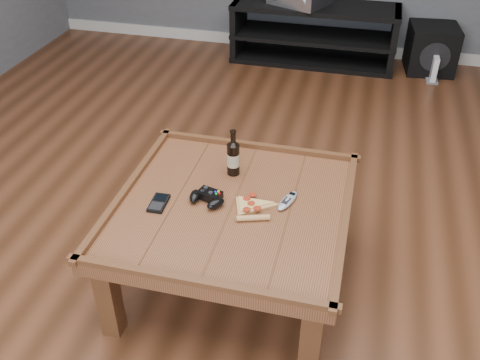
% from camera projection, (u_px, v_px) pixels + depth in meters
% --- Properties ---
extents(ground, '(6.00, 6.00, 0.00)m').
position_uv_depth(ground, '(233.00, 279.00, 2.57)').
color(ground, '#422312').
rests_on(ground, ground).
extents(baseboard, '(5.00, 0.02, 0.10)m').
position_uv_depth(baseboard, '(315.00, 46.00, 4.91)').
color(baseboard, silver).
rests_on(baseboard, ground).
extents(coffee_table, '(1.03, 1.03, 0.48)m').
position_uv_depth(coffee_table, '(232.00, 215.00, 2.35)').
color(coffee_table, '#502916').
rests_on(coffee_table, ground).
extents(media_console, '(1.40, 0.45, 0.50)m').
position_uv_depth(media_console, '(314.00, 34.00, 4.61)').
color(media_console, black).
rests_on(media_console, ground).
extents(beer_bottle, '(0.06, 0.06, 0.23)m').
position_uv_depth(beer_bottle, '(233.00, 157.00, 2.46)').
color(beer_bottle, black).
rests_on(beer_bottle, coffee_table).
extents(game_controller, '(0.17, 0.14, 0.05)m').
position_uv_depth(game_controller, '(207.00, 198.00, 2.32)').
color(game_controller, black).
rests_on(game_controller, coffee_table).
extents(pizza_slice, '(0.22, 0.28, 0.03)m').
position_uv_depth(pizza_slice, '(251.00, 207.00, 2.29)').
color(pizza_slice, tan).
rests_on(pizza_slice, coffee_table).
extents(smartphone, '(0.07, 0.13, 0.02)m').
position_uv_depth(smartphone, '(159.00, 203.00, 2.31)').
color(smartphone, black).
rests_on(smartphone, coffee_table).
extents(remote_control, '(0.09, 0.16, 0.02)m').
position_uv_depth(remote_control, '(288.00, 201.00, 2.32)').
color(remote_control, '#9599A2').
rests_on(remote_control, coffee_table).
extents(subwoofer, '(0.42, 0.42, 0.38)m').
position_uv_depth(subwoofer, '(431.00, 49.00, 4.48)').
color(subwoofer, black).
rests_on(subwoofer, ground).
extents(game_console, '(0.10, 0.17, 0.21)m').
position_uv_depth(game_console, '(434.00, 69.00, 4.36)').
color(game_console, slate).
rests_on(game_console, ground).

